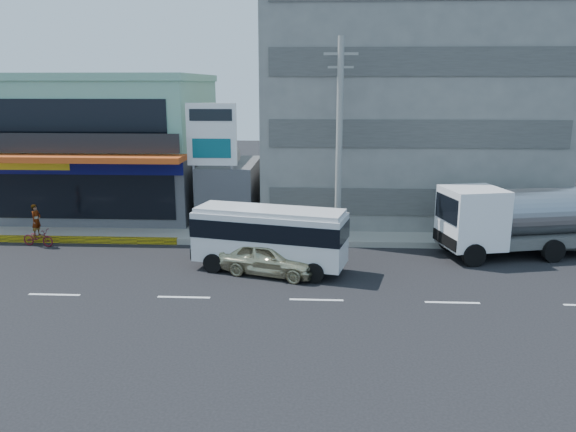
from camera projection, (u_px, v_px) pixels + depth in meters
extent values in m
plane|color=black|center=(184.00, 297.00, 21.14)|extent=(120.00, 120.00, 0.00)
cube|color=gray|center=(317.00, 231.00, 30.08)|extent=(70.00, 5.00, 0.30)
cube|color=#45464A|center=(108.00, 181.00, 34.70)|extent=(12.00, 10.00, 4.00)
cube|color=#7BAF9B|center=(103.00, 115.00, 33.78)|extent=(12.00, 10.00, 4.00)
cube|color=#CE4B18|center=(63.00, 158.00, 28.57)|extent=(12.40, 1.80, 0.30)
cube|color=#0B0B4E|center=(70.00, 167.00, 29.43)|extent=(12.00, 0.12, 0.80)
cube|color=black|center=(73.00, 195.00, 29.80)|extent=(11.00, 0.06, 2.60)
cube|color=gray|center=(402.00, 98.00, 33.59)|extent=(16.00, 12.00, 14.00)
cube|color=#45464A|center=(231.00, 192.00, 32.40)|extent=(3.00, 6.00, 3.50)
cylinder|color=slate|center=(228.00, 163.00, 31.01)|extent=(1.50, 1.50, 0.15)
cylinder|color=gray|center=(194.00, 174.00, 29.41)|extent=(0.16, 0.16, 6.50)
cylinder|color=gray|center=(232.00, 174.00, 29.31)|extent=(0.16, 0.16, 6.50)
cube|color=white|center=(212.00, 135.00, 28.89)|extent=(2.60, 0.18, 3.20)
cylinder|color=#999993|center=(339.00, 145.00, 26.87)|extent=(0.30, 0.30, 10.00)
cube|color=#999993|center=(341.00, 54.00, 25.91)|extent=(1.60, 0.12, 0.12)
cube|color=#999993|center=(341.00, 67.00, 26.05)|extent=(1.20, 0.10, 0.10)
cube|color=silver|center=(270.00, 237.00, 23.92)|extent=(6.75, 3.50, 2.12)
cube|color=black|center=(270.00, 228.00, 23.83)|extent=(6.81, 3.55, 0.78)
cube|color=silver|center=(270.00, 211.00, 23.66)|extent=(6.53, 3.27, 0.18)
cylinder|color=black|center=(213.00, 263.00, 23.84)|extent=(0.87, 0.45, 0.83)
cylinder|color=black|center=(231.00, 250.00, 25.73)|extent=(0.87, 0.45, 0.83)
cylinder|color=black|center=(314.00, 273.00, 22.60)|extent=(0.87, 0.45, 0.83)
cylinder|color=black|center=(325.00, 258.00, 24.49)|extent=(0.87, 0.45, 0.83)
imported|color=#C0BB93|center=(269.00, 258.00, 23.55)|extent=(4.59, 2.96, 1.45)
cube|color=white|center=(472.00, 217.00, 25.51)|extent=(2.97, 2.97, 2.70)
cube|color=#595956|center=(528.00, 238.00, 26.22)|extent=(8.59, 4.02, 0.52)
cylinder|color=gray|center=(551.00, 211.00, 26.10)|extent=(6.14, 3.38, 2.18)
cylinder|color=black|center=(474.00, 255.00, 24.62)|extent=(1.08, 0.53, 1.04)
cylinder|color=black|center=(450.00, 240.00, 26.91)|extent=(1.08, 0.53, 1.04)
cylinder|color=black|center=(553.00, 251.00, 25.23)|extent=(1.08, 0.53, 1.04)
cylinder|color=black|center=(523.00, 237.00, 27.52)|extent=(1.08, 0.53, 1.04)
cylinder|color=black|center=(563.00, 235.00, 27.87)|extent=(1.08, 0.53, 1.04)
imported|color=#570C19|center=(38.00, 238.00, 27.74)|extent=(1.72, 0.86, 0.86)
imported|color=#66594C|center=(36.00, 220.00, 27.54)|extent=(0.48, 0.64, 1.58)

